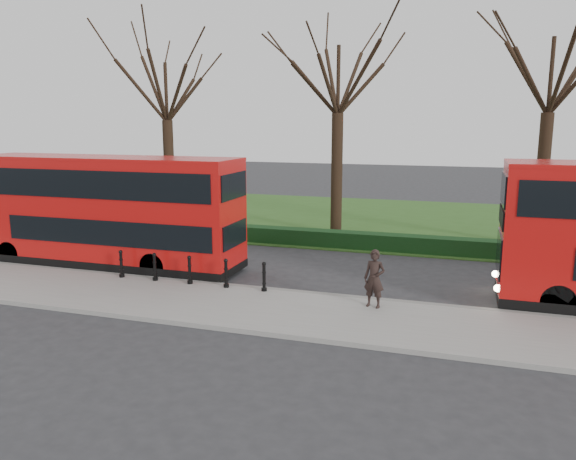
% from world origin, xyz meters
% --- Properties ---
extents(ground, '(120.00, 120.00, 0.00)m').
position_xyz_m(ground, '(0.00, 0.00, 0.00)').
color(ground, '#28282B').
rests_on(ground, ground).
extents(pavement, '(60.00, 4.00, 0.15)m').
position_xyz_m(pavement, '(0.00, -3.00, 0.07)').
color(pavement, gray).
rests_on(pavement, ground).
extents(kerb, '(60.00, 0.25, 0.16)m').
position_xyz_m(kerb, '(0.00, -1.00, 0.07)').
color(kerb, slate).
rests_on(kerb, ground).
extents(grass_verge, '(60.00, 18.00, 0.06)m').
position_xyz_m(grass_verge, '(0.00, 15.00, 0.03)').
color(grass_verge, '#2C501A').
rests_on(grass_verge, ground).
extents(hedge, '(60.00, 0.90, 0.80)m').
position_xyz_m(hedge, '(0.00, 6.80, 0.40)').
color(hedge, black).
rests_on(hedge, ground).
extents(yellow_line_outer, '(60.00, 0.10, 0.01)m').
position_xyz_m(yellow_line_outer, '(0.00, -0.70, 0.01)').
color(yellow_line_outer, yellow).
rests_on(yellow_line_outer, ground).
extents(yellow_line_inner, '(60.00, 0.10, 0.01)m').
position_xyz_m(yellow_line_inner, '(0.00, -0.50, 0.01)').
color(yellow_line_inner, yellow).
rests_on(yellow_line_inner, ground).
extents(tree_left, '(7.04, 7.04, 11.00)m').
position_xyz_m(tree_left, '(-8.00, 10.00, 7.99)').
color(tree_left, black).
rests_on(tree_left, ground).
extents(tree_mid, '(7.46, 7.46, 11.65)m').
position_xyz_m(tree_mid, '(2.00, 10.00, 8.47)').
color(tree_mid, black).
rests_on(tree_mid, ground).
extents(tree_right, '(7.44, 7.44, 11.63)m').
position_xyz_m(tree_right, '(12.00, 10.00, 8.45)').
color(tree_right, black).
rests_on(tree_right, ground).
extents(bollard_row, '(5.93, 0.15, 1.00)m').
position_xyz_m(bollard_row, '(-0.83, -1.35, 0.65)').
color(bollard_row, black).
rests_on(bollard_row, pavement).
extents(bus_lead, '(11.51, 2.64, 4.58)m').
position_xyz_m(bus_lead, '(-5.52, 0.40, 2.31)').
color(bus_lead, '#B00E0D').
rests_on(bus_lead, ground).
extents(pedestrian, '(0.76, 0.58, 1.87)m').
position_xyz_m(pedestrian, '(6.00, -1.88, 1.08)').
color(pedestrian, black).
rests_on(pedestrian, pavement).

